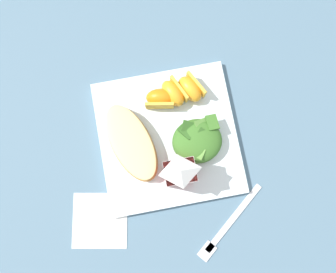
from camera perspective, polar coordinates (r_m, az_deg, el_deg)
The scene contains 10 objects.
ground at distance 0.73m, azimuth 0.00°, elevation -0.30°, with size 3.00×3.00×0.00m, color slate.
white_plate at distance 0.72m, azimuth 0.00°, elevation -0.21°, with size 0.28×0.28×0.02m, color silver.
cheesy_pizza_bread at distance 0.70m, azimuth -6.06°, elevation -0.65°, with size 0.13×0.19×0.04m.
green_salad_pile at distance 0.70m, azimuth 4.79°, elevation -0.72°, with size 0.10×0.09×0.04m.
milk_carton at distance 0.65m, azimuth 1.91°, elevation -5.85°, with size 0.06×0.04×0.11m.
orange_wedge_front at distance 0.72m, azimuth 3.72°, elevation 7.82°, with size 0.06×0.07×0.04m.
orange_wedge_middle at distance 0.71m, azimuth 0.90°, elevation 7.13°, with size 0.06×0.07×0.04m.
orange_wedge_rear at distance 0.71m, azimuth -1.40°, elevation 6.20°, with size 0.07×0.05×0.04m.
paper_napkin at distance 0.74m, azimuth -11.06°, elevation -13.33°, with size 0.11×0.11×0.00m, color white.
metal_fork at distance 0.73m, azimuth 9.42°, elevation -14.48°, with size 0.16×0.13×0.01m.
Camera 1 is at (0.02, 0.10, 0.72)m, focal length 37.32 mm.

